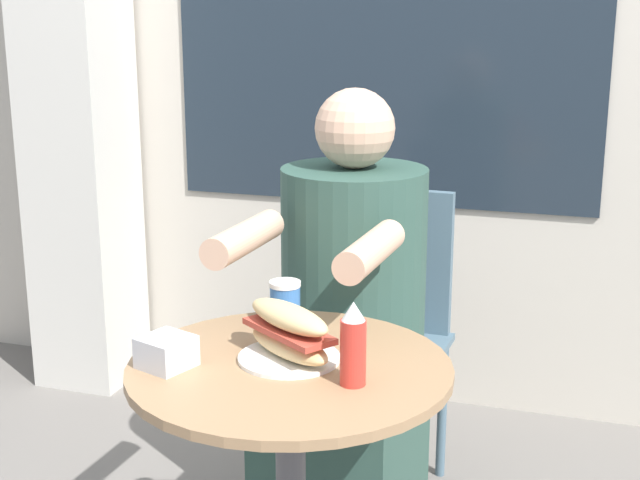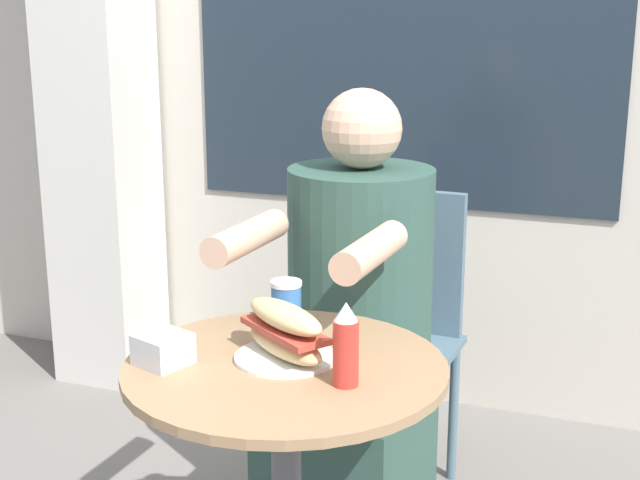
{
  "view_description": "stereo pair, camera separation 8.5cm",
  "coord_description": "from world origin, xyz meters",
  "px_view_note": "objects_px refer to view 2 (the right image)",
  "views": [
    {
      "loc": [
        0.54,
        -1.5,
        1.37
      ],
      "look_at": [
        0.0,
        0.19,
        0.91
      ],
      "focal_mm": 50.0,
      "sensor_mm": 36.0,
      "label": 1
    },
    {
      "loc": [
        0.62,
        -1.47,
        1.37
      ],
      "look_at": [
        0.0,
        0.19,
        0.91
      ],
      "focal_mm": 50.0,
      "sensor_mm": 36.0,
      "label": 2
    }
  ],
  "objects_px": {
    "cafe_table": "(286,455)",
    "seated_diner": "(354,360)",
    "diner_chair": "(394,314)",
    "sandwich_on_plate": "(285,335)",
    "drink_cup": "(286,302)",
    "condiment_bottle": "(346,345)"
  },
  "relations": [
    {
      "from": "cafe_table",
      "to": "seated_diner",
      "type": "height_order",
      "value": "seated_diner"
    },
    {
      "from": "drink_cup",
      "to": "condiment_bottle",
      "type": "relative_size",
      "value": 0.6
    },
    {
      "from": "sandwich_on_plate",
      "to": "condiment_bottle",
      "type": "xyz_separation_m",
      "value": [
        0.15,
        -0.07,
        0.03
      ]
    },
    {
      "from": "sandwich_on_plate",
      "to": "seated_diner",
      "type": "bearing_deg",
      "value": 92.23
    },
    {
      "from": "cafe_table",
      "to": "seated_diner",
      "type": "xyz_separation_m",
      "value": [
        -0.03,
        0.51,
        0.0
      ]
    },
    {
      "from": "diner_chair",
      "to": "drink_cup",
      "type": "distance_m",
      "value": 0.69
    },
    {
      "from": "condiment_bottle",
      "to": "sandwich_on_plate",
      "type": "bearing_deg",
      "value": 153.77
    },
    {
      "from": "drink_cup",
      "to": "condiment_bottle",
      "type": "distance_m",
      "value": 0.35
    },
    {
      "from": "cafe_table",
      "to": "drink_cup",
      "type": "xyz_separation_m",
      "value": [
        -0.09,
        0.21,
        0.24
      ]
    },
    {
      "from": "sandwich_on_plate",
      "to": "drink_cup",
      "type": "xyz_separation_m",
      "value": [
        -0.08,
        0.19,
        -0.0
      ]
    },
    {
      "from": "cafe_table",
      "to": "drink_cup",
      "type": "height_order",
      "value": "drink_cup"
    },
    {
      "from": "diner_chair",
      "to": "seated_diner",
      "type": "relative_size",
      "value": 0.73
    },
    {
      "from": "seated_diner",
      "to": "drink_cup",
      "type": "height_order",
      "value": "seated_diner"
    },
    {
      "from": "cafe_table",
      "to": "diner_chair",
      "type": "relative_size",
      "value": 0.81
    },
    {
      "from": "diner_chair",
      "to": "sandwich_on_plate",
      "type": "distance_m",
      "value": 0.87
    },
    {
      "from": "seated_diner",
      "to": "sandwich_on_plate",
      "type": "xyz_separation_m",
      "value": [
        0.02,
        -0.49,
        0.24
      ]
    },
    {
      "from": "cafe_table",
      "to": "diner_chair",
      "type": "xyz_separation_m",
      "value": [
        -0.02,
        0.86,
        0.01
      ]
    },
    {
      "from": "diner_chair",
      "to": "drink_cup",
      "type": "bearing_deg",
      "value": 87.13
    },
    {
      "from": "condiment_bottle",
      "to": "diner_chair",
      "type": "bearing_deg",
      "value": 100.12
    },
    {
      "from": "diner_chair",
      "to": "drink_cup",
      "type": "height_order",
      "value": "diner_chair"
    },
    {
      "from": "seated_diner",
      "to": "condiment_bottle",
      "type": "distance_m",
      "value": 0.64
    },
    {
      "from": "sandwich_on_plate",
      "to": "drink_cup",
      "type": "distance_m",
      "value": 0.2
    }
  ]
}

